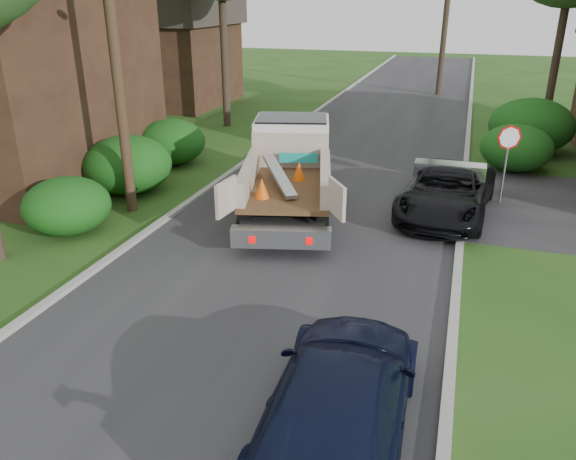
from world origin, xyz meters
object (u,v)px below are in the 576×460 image
Objects in this scene: house_left_far at (165,50)px; navy_suv at (339,400)px; black_pickup at (447,191)px; utility_pole at (112,30)px; stop_sign at (508,148)px; flatbed_truck at (290,162)px.

house_left_far reaches higher than navy_suv.
navy_suv is at bearing -56.69° from house_left_far.
house_left_far is 22.53m from black_pickup.
utility_pole is 18.93m from house_left_far.
flatbed_truck is at bearing -162.50° from stop_sign.
utility_pole reaches higher than house_left_far.
utility_pole reaches higher than stop_sign.
flatbed_truck is 1.41× the size of navy_suv.
black_pickup is 10.06m from navy_suv.
stop_sign is 0.48× the size of black_pickup.
utility_pole is at bearing -159.38° from stop_sign.
navy_suv is (8.08, -7.48, -4.45)m from utility_pole.
black_pickup is at bearing 15.56° from utility_pole.
stop_sign is 0.33× the size of house_left_far.
black_pickup is at bearing -8.20° from flatbed_truck.
stop_sign is 11.84m from navy_suv.
utility_pole is at bearing -64.77° from house_left_far.
navy_suv is at bearing -42.80° from utility_pole.
flatbed_truck is 1.34× the size of black_pickup.
utility_pole is at bearing -158.48° from black_pickup.
navy_suv is (3.70, -9.51, -0.63)m from flatbed_truck.
utility_pole reaches higher than black_pickup.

